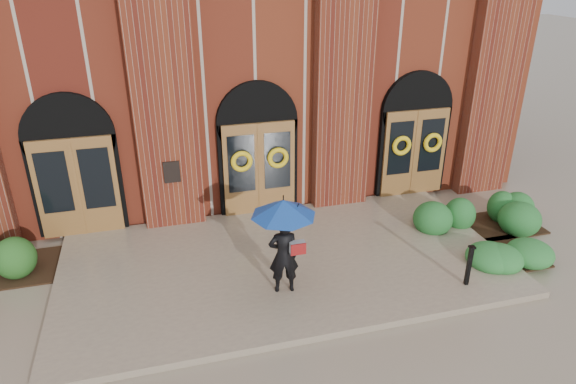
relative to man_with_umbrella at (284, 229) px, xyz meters
name	(u,v)px	position (x,y,z in m)	size (l,w,h in m)	color
ground	(286,269)	(0.31, 0.95, -1.60)	(90.00, 90.00, 0.00)	gray
landing	(285,263)	(0.31, 1.10, -1.53)	(10.00, 5.30, 0.15)	gray
church_building	(220,49)	(0.31, 9.73, 1.90)	(16.20, 12.53, 7.00)	maroon
man_with_umbrella	(284,229)	(0.00, 0.00, 0.00)	(1.45, 1.45, 2.08)	black
metal_post	(469,265)	(3.78, -0.84, -0.97)	(0.14, 0.14, 0.93)	black
hedge_wall_right	(477,215)	(5.54, 1.45, -1.20)	(3.16, 1.26, 0.81)	#205B25
hedge_front_right	(504,246)	(5.41, 0.14, -1.33)	(1.53, 1.31, 0.54)	#24652A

